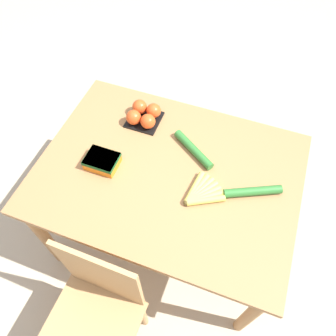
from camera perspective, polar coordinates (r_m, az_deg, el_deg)
The scene contains 8 objects.
ground_plane at distance 2.31m, azimuth 0.00°, elevation -10.69°, with size 12.00×12.00×0.00m, color #B7A88E.
dining_table at distance 1.73m, azimuth 0.00°, elevation -2.26°, with size 1.32×0.97×0.74m.
chair at distance 1.72m, azimuth -12.41°, elevation -23.35°, with size 0.43×0.41×0.90m.
banana_bunch at distance 1.58m, azimuth 5.76°, elevation -4.42°, with size 0.19×0.20×0.03m.
tomato_pack at distance 1.84m, azimuth -4.24°, elevation 9.25°, with size 0.18×0.18×0.09m.
carrot_bag at distance 1.68m, azimuth -11.42°, elevation 1.27°, with size 0.16×0.13×0.06m.
cucumber_near at distance 1.62m, azimuth 14.53°, elevation -3.96°, with size 0.27×0.16×0.04m.
cucumber_far at distance 1.71m, azimuth 4.46°, elevation 3.25°, with size 0.26×0.19×0.04m.
Camera 1 is at (-0.31, 0.85, 2.12)m, focal length 35.00 mm.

